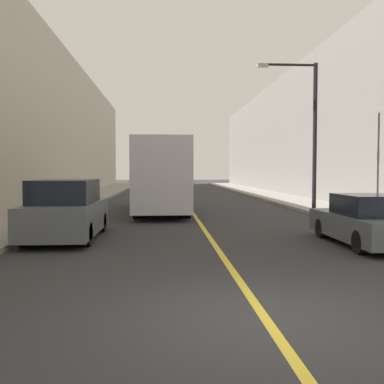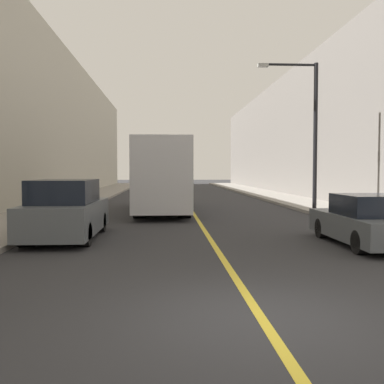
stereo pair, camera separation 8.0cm
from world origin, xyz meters
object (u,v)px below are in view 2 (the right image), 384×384
object	(u,v)px
bus	(163,175)
parked_suv_left	(66,211)
street_lamp_right	(310,126)
car_right_near	(368,222)

from	to	relation	value
bus	parked_suv_left	distance (m)	9.78
bus	street_lamp_right	bearing A→B (deg)	-14.53
bus	street_lamp_right	world-z (taller)	street_lamp_right
car_right_near	street_lamp_right	xyz separation A→B (m)	(1.24, 9.14, 3.67)
parked_suv_left	car_right_near	size ratio (longest dim) A/B	1.08
bus	car_right_near	xyz separation A→B (m)	(5.94, -11.00, -1.25)
car_right_near	street_lamp_right	world-z (taller)	street_lamp_right
bus	car_right_near	bearing A→B (deg)	-61.65
parked_suv_left	street_lamp_right	bearing A→B (deg)	36.17
street_lamp_right	car_right_near	bearing A→B (deg)	-97.72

